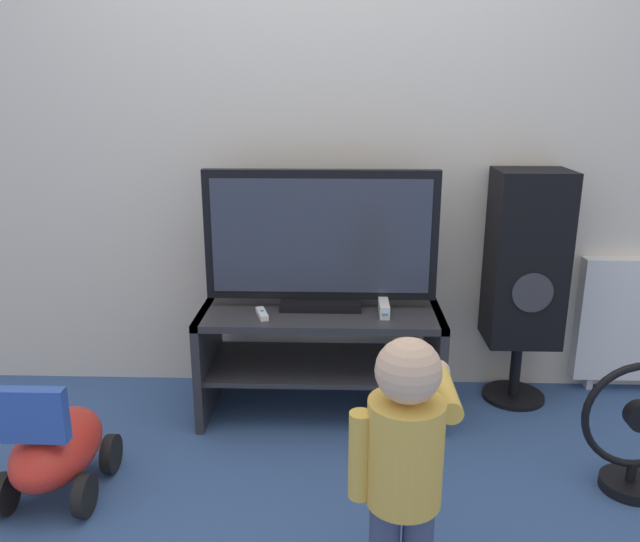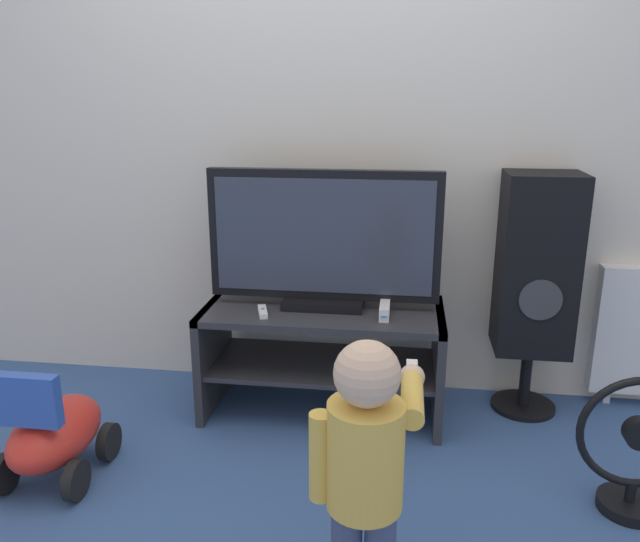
{
  "view_description": "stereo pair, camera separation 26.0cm",
  "coord_description": "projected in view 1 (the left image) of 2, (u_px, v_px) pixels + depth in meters",
  "views": [
    {
      "loc": [
        0.08,
        -2.35,
        1.43
      ],
      "look_at": [
        0.0,
        0.15,
        0.7
      ],
      "focal_mm": 35.0,
      "sensor_mm": 36.0,
      "label": 1
    },
    {
      "loc": [
        0.34,
        -2.33,
        1.43
      ],
      "look_at": [
        0.0,
        0.15,
        0.7
      ],
      "focal_mm": 35.0,
      "sensor_mm": 36.0,
      "label": 2
    }
  ],
  "objects": [
    {
      "name": "television",
      "position": [
        321.0,
        241.0,
        2.69
      ],
      "size": [
        1.01,
        0.2,
        0.61
      ],
      "color": "black",
      "rests_on": "tv_stand"
    },
    {
      "name": "tv_stand",
      "position": [
        321.0,
        343.0,
        2.8
      ],
      "size": [
        1.06,
        0.49,
        0.5
      ],
      "color": "#2D2D33",
      "rests_on": "ground_plane"
    },
    {
      "name": "game_console",
      "position": [
        384.0,
        308.0,
        2.67
      ],
      "size": [
        0.04,
        0.16,
        0.05
      ],
      "color": "white",
      "rests_on": "tv_stand"
    },
    {
      "name": "ride_on_toy",
      "position": [
        57.0,
        448.0,
        2.25
      ],
      "size": [
        0.32,
        0.47,
        0.48
      ],
      "color": "red",
      "rests_on": "ground_plane"
    },
    {
      "name": "speaker_tower",
      "position": [
        526.0,
        263.0,
        2.81
      ],
      "size": [
        0.32,
        0.29,
        1.09
      ],
      "color": "black",
      "rests_on": "ground_plane"
    },
    {
      "name": "remote_primary",
      "position": [
        262.0,
        314.0,
        2.65
      ],
      "size": [
        0.07,
        0.13,
        0.03
      ],
      "color": "white",
      "rests_on": "tv_stand"
    },
    {
      "name": "wall_back",
      "position": [
        323.0,
        118.0,
        2.85
      ],
      "size": [
        10.0,
        0.06,
        2.6
      ],
      "color": "silver",
      "rests_on": "ground_plane"
    },
    {
      "name": "child",
      "position": [
        405.0,
        452.0,
        1.69
      ],
      "size": [
        0.31,
        0.46,
        0.82
      ],
      "color": "#3F4C72",
      "rests_on": "ground_plane"
    },
    {
      "name": "ground_plane",
      "position": [
        319.0,
        437.0,
        2.66
      ],
      "size": [
        16.0,
        16.0,
        0.0
      ],
      "primitive_type": "plane",
      "color": "#38568C"
    },
    {
      "name": "floor_fan",
      "position": [
        638.0,
        434.0,
        2.25
      ],
      "size": [
        0.42,
        0.22,
        0.51
      ],
      "color": "black",
      "rests_on": "ground_plane"
    }
  ]
}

